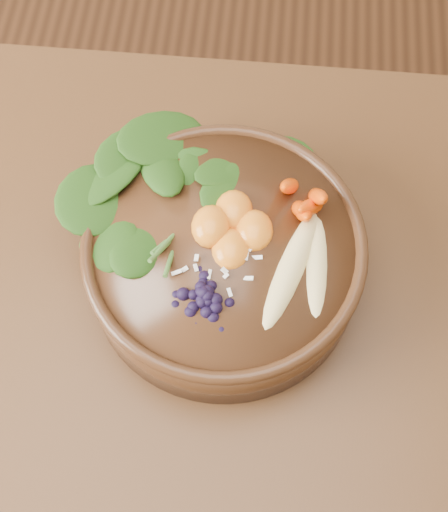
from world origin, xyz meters
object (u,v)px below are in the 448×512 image
Objects in this scene: blueberry_pile at (204,288)px; stoneware_bowl at (224,260)px; banana_halves at (305,261)px; kale_heap at (204,171)px; mandarin_cluster at (232,222)px; carrot_cluster at (302,177)px; dining_table at (111,384)px.

stoneware_bowl is at bearing 76.74° from blueberry_pile.
kale_heap is at bearing 156.45° from banana_halves.
banana_halves is 1.70× the size of mandarin_cluster.
mandarin_cluster reaches higher than stoneware_bowl.
carrot_cluster is at bearing 113.06° from banana_halves.
blueberry_pile reaches higher than stoneware_bowl.
mandarin_cluster is at bearing -129.81° from carrot_cluster.
stoneware_bowl reaches higher than dining_table.
banana_halves is at bearing 22.36° from blueberry_pile.
kale_heap reaches higher than blueberry_pile.
mandarin_cluster is (0.14, 0.14, 0.20)m from dining_table.
stoneware_bowl is at bearing -112.46° from mandarin_cluster.
stoneware_bowl is at bearing 42.72° from dining_table.
kale_heap is 0.07m from mandarin_cluster.
stoneware_bowl is (0.13, 0.12, 0.14)m from dining_table.
stoneware_bowl is 3.62× the size of carrot_cluster.
stoneware_bowl is 1.53× the size of kale_heap.
kale_heap is at bearing -169.49° from carrot_cluster.
blueberry_pile reaches higher than mandarin_cluster.
dining_table is 0.31m from banana_halves.
carrot_cluster reaches higher than blueberry_pile.
dining_table is 18.42× the size of carrot_cluster.
blueberry_pile is at bearing -105.39° from mandarin_cluster.
carrot_cluster reaches higher than banana_halves.
mandarin_cluster is at bearing 67.54° from stoneware_bowl.
kale_heap is 1.22× the size of banana_halves.
carrot_cluster reaches higher than dining_table.
kale_heap is at bearing 95.68° from blueberry_pile.
mandarin_cluster is at bearing -57.91° from kale_heap.
dining_table is 11.00× the size of blueberry_pile.
dining_table is at bearing -122.08° from carrot_cluster.
carrot_cluster reaches higher than mandarin_cluster.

